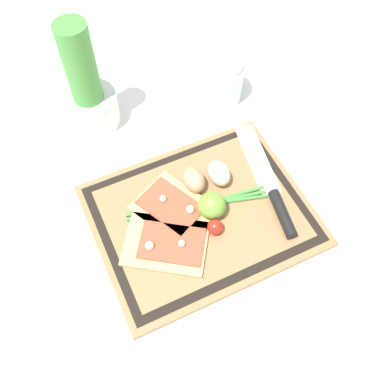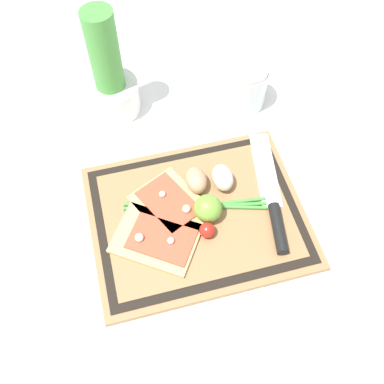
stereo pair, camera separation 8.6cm
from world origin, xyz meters
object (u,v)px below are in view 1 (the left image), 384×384
pizza_slice_far (174,209)px  herb_pot (87,92)px  egg_brown (194,180)px  cherry_tomato_red (215,227)px  knife (274,196)px  egg_pink (219,173)px  sauce_jar (222,82)px  lime (212,205)px  pizza_slice_near (167,244)px

pizza_slice_far → herb_pot: (-0.06, 0.30, 0.07)m
pizza_slice_far → egg_brown: (0.06, 0.04, 0.02)m
cherry_tomato_red → pizza_slice_far: bearing=124.7°
knife → egg_pink: 0.12m
knife → sauce_jar: size_ratio=2.75×
egg_pink → cherry_tomato_red: egg_pink is taller
pizza_slice_far → lime: size_ratio=3.42×
pizza_slice_far → egg_brown: egg_brown is taller
pizza_slice_far → pizza_slice_near: bearing=-124.5°
lime → sauce_jar: bearing=59.5°
egg_brown → herb_pot: herb_pot is taller
egg_brown → herb_pot: 0.29m
pizza_slice_far → lime: 0.07m
lime → sauce_jar: 0.32m
pizza_slice_far → herb_pot: herb_pot is taller
egg_brown → egg_pink: (0.05, -0.01, 0.00)m
lime → sauce_jar: (0.16, 0.28, 0.00)m
egg_brown → sauce_jar: size_ratio=0.57×
knife → lime: lime is taller
pizza_slice_far → egg_pink: (0.11, 0.03, 0.02)m
cherry_tomato_red → herb_pot: size_ratio=0.12×
egg_pink → pizza_slice_far: bearing=-165.4°
knife → egg_brown: bearing=144.4°
pizza_slice_near → egg_pink: size_ratio=3.18×
sauce_jar → herb_pot: bearing=169.3°
egg_pink → cherry_tomato_red: size_ratio=2.00×
pizza_slice_near → egg_pink: 0.18m
lime → egg_pink: bearing=53.1°
pizza_slice_far → knife: (0.19, -0.06, 0.00)m
lime → cherry_tomato_red: lime is taller
pizza_slice_far → egg_pink: bearing=14.6°
pizza_slice_near → lime: lime is taller
egg_brown → sauce_jar: bearing=51.1°
pizza_slice_far → herb_pot: size_ratio=0.72×
egg_brown → egg_pink: bearing=-7.9°
pizza_slice_near → knife: size_ratio=0.66×
lime → cherry_tomato_red: bearing=-107.1°
cherry_tomato_red → knife: bearing=6.6°
cherry_tomato_red → sauce_jar: sauce_jar is taller
pizza_slice_far → cherry_tomato_red: 0.09m
egg_brown → sauce_jar: 0.27m
pizza_slice_near → cherry_tomato_red: 0.09m
herb_pot → cherry_tomato_red: bearing=-73.0°
knife → sauce_jar: (0.04, 0.30, 0.02)m
pizza_slice_far → egg_brown: size_ratio=3.11×
knife → egg_pink: (-0.08, 0.09, 0.01)m
egg_brown → lime: (0.00, -0.07, 0.01)m
knife → cherry_tomato_red: cherry_tomato_red is taller
egg_brown → herb_pot: (-0.12, 0.26, 0.05)m
cherry_tomato_red → herb_pot: 0.39m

